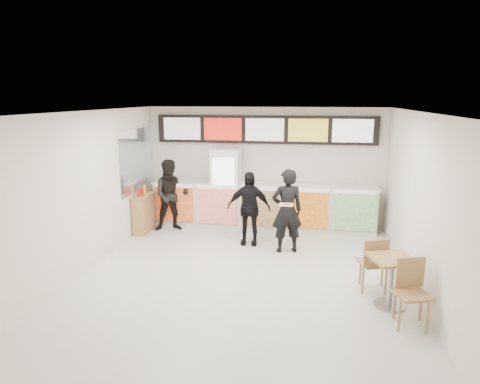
% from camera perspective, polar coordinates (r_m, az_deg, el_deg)
% --- Properties ---
extents(floor, '(7.00, 7.00, 0.00)m').
position_cam_1_polar(floor, '(8.03, 0.47, -11.28)').
color(floor, beige).
rests_on(floor, ground).
extents(ceiling, '(7.00, 7.00, 0.00)m').
position_cam_1_polar(ceiling, '(7.35, 0.51, 10.63)').
color(ceiling, white).
rests_on(ceiling, wall_back).
extents(wall_back, '(6.00, 0.00, 6.00)m').
position_cam_1_polar(wall_back, '(10.96, 3.33, 3.39)').
color(wall_back, silver).
rests_on(wall_back, floor).
extents(wall_left, '(0.00, 7.00, 7.00)m').
position_cam_1_polar(wall_left, '(8.53, -19.83, -0.00)').
color(wall_left, silver).
rests_on(wall_left, floor).
extents(wall_right, '(0.00, 7.00, 7.00)m').
position_cam_1_polar(wall_right, '(7.70, 23.15, -1.60)').
color(wall_right, silver).
rests_on(wall_right, floor).
extents(service_counter, '(5.56, 0.77, 1.14)m').
position_cam_1_polar(service_counter, '(10.75, 3.03, -1.84)').
color(service_counter, silver).
rests_on(service_counter, floor).
extents(menu_board, '(5.50, 0.14, 0.70)m').
position_cam_1_polar(menu_board, '(10.76, 3.34, 8.32)').
color(menu_board, black).
rests_on(menu_board, wall_back).
extents(drinks_fridge, '(0.70, 0.67, 2.00)m').
position_cam_1_polar(drinks_fridge, '(10.81, -1.86, 0.59)').
color(drinks_fridge, white).
rests_on(drinks_fridge, floor).
extents(mirror_panel, '(0.01, 2.00, 1.50)m').
position_cam_1_polar(mirror_panel, '(10.65, -13.52, 4.16)').
color(mirror_panel, '#B2B7BF').
rests_on(mirror_panel, wall_left).
extents(customer_main, '(0.75, 0.60, 1.80)m').
position_cam_1_polar(customer_main, '(9.06, 6.28, -2.52)').
color(customer_main, black).
rests_on(customer_main, floor).
extents(customer_left, '(1.03, 0.92, 1.77)m').
position_cam_1_polar(customer_left, '(10.63, -9.16, -0.43)').
color(customer_left, black).
rests_on(customer_left, floor).
extents(customer_mid, '(0.97, 0.41, 1.65)m').
position_cam_1_polar(customer_mid, '(9.50, 1.17, -2.18)').
color(customer_mid, black).
rests_on(customer_mid, floor).
extents(pizza_slice, '(0.36, 0.36, 0.02)m').
position_cam_1_polar(pizza_slice, '(8.56, 6.15, -1.64)').
color(pizza_slice, beige).
rests_on(pizza_slice, customer_main).
extents(cafe_table, '(0.95, 1.72, 0.97)m').
position_cam_1_polar(cafe_table, '(7.19, 19.55, -10.10)').
color(cafe_table, '#A27B4A').
rests_on(cafe_table, floor).
extents(condiment_ledge, '(0.34, 0.84, 1.12)m').
position_cam_1_polar(condiment_ledge, '(10.69, -12.69, -2.74)').
color(condiment_ledge, '#A27B4A').
rests_on(condiment_ledge, floor).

